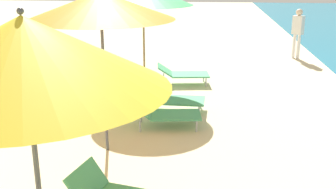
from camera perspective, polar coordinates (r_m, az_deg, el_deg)
The scene contains 7 objects.
umbrella_second at distance 3.62m, azimuth -19.26°, elevation 5.44°, with size 2.46×2.46×2.78m.
umbrella_third at distance 6.77m, azimuth -9.31°, elevation 12.08°, with size 2.40×2.40×2.79m.
lounger_third_shoreside at distance 8.25m, azimuth -0.33°, elevation -2.59°, with size 1.41×0.79×0.57m.
lounger_farthest_shoreside at distance 11.33m, azimuth 2.02°, elevation 2.95°, with size 1.48×0.85×0.55m.
lounger_farthest_inland at distance 9.20m, azimuth 0.15°, elevation -0.51°, with size 1.56×0.72×0.55m.
person_walking_mid at distance 11.71m, azimuth -17.14°, elevation 6.58°, with size 0.29×0.40×1.77m.
person_walking_far at distance 15.17m, azimuth 17.57°, elevation 8.72°, with size 0.42×0.40×1.73m.
Camera 1 is at (1.86, 0.58, 3.08)m, focal length 43.97 mm.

